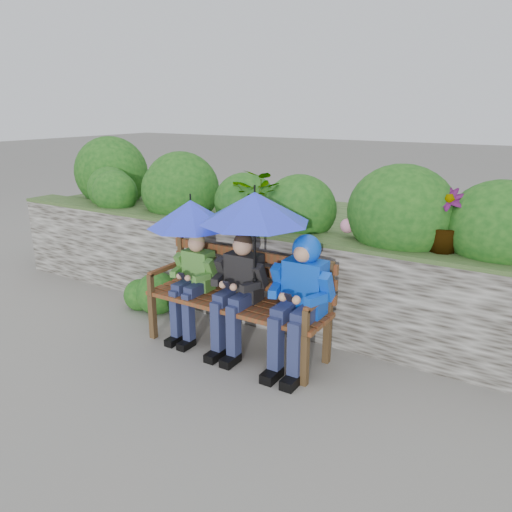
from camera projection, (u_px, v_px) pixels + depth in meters
The scene contains 8 objects.
ground at pixel (250, 355), 4.70m from camera, with size 60.00×60.00×0.00m, color slate.
garden_backdrop at pixel (315, 247), 5.85m from camera, with size 8.00×2.85×1.89m.
park_bench at pixel (240, 294), 4.72m from camera, with size 1.81×0.53×0.96m.
boy_left at pixel (193, 280), 4.89m from camera, with size 0.44×0.51×1.07m.
boy_middle at pixel (238, 287), 4.61m from camera, with size 0.50×0.57×1.14m.
boy_right at pixel (300, 292), 4.27m from camera, with size 0.54×0.65×1.21m.
umbrella_left at pixel (191, 214), 4.77m from camera, with size 0.85×0.85×0.74m.
umbrella_right at pixel (255, 208), 4.28m from camera, with size 0.98×0.98×0.88m.
Camera 1 is at (2.27, -3.57, 2.25)m, focal length 35.00 mm.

